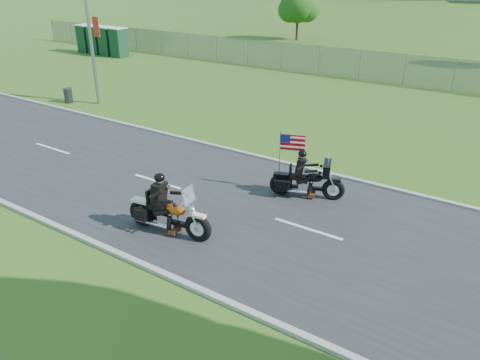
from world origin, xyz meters
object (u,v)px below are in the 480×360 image
Objects in this scene: porta_toilet_d at (86,39)px; motorcycle_follow at (307,182)px; porta_toilet_a at (119,43)px; porta_toilet_b at (107,42)px; motorcycle_lead at (168,215)px; trash_can at (68,96)px; porta_toilet_c at (96,40)px.

porta_toilet_d is 32.87m from motorcycle_follow.
porta_toilet_a is 1.00× the size of porta_toilet_b.
motorcycle_lead is 3.49× the size of trash_can.
porta_toilet_c is (-2.80, 0.00, 0.00)m from porta_toilet_a.
porta_toilet_b is at bearing 129.97° from motorcycle_follow.
porta_toilet_c is at bearing 180.00° from porta_toilet_a.
porta_toilet_b is 2.86× the size of trash_can.
porta_toilet_d is at bearing 136.94° from trash_can.
porta_toilet_b and porta_toilet_c have the same top height.
porta_toilet_d reaches higher than motorcycle_follow.
porta_toilet_a is 2.86× the size of trash_can.
porta_toilet_c is 0.95× the size of motorcycle_follow.
porta_toilet_b is 30.41m from motorcycle_follow.
porta_toilet_c reaches higher than trash_can.
porta_toilet_d is 2.86× the size of trash_can.
trash_can is (8.41, -11.79, -0.75)m from porta_toilet_a.
porta_toilet_d is (-1.40, 0.00, 0.00)m from porta_toilet_c.
porta_toilet_d is at bearing 180.00° from porta_toilet_b.
motorcycle_follow reaches higher than motorcycle_lead.
porta_toilet_b reaches higher than motorcycle_follow.
motorcycle_follow is at bearing -29.77° from porta_toilet_b.
porta_toilet_b and porta_toilet_d have the same top height.
motorcycle_lead is 16.16m from trash_can.
motorcycle_follow reaches higher than trash_can.
porta_toilet_c is 16.29m from trash_can.
motorcycle_lead reaches higher than trash_can.
trash_can is at bearing -50.22° from porta_toilet_b.
porta_toilet_a is at bearing 132.50° from motorcycle_lead.
porta_toilet_c is at bearing 133.57° from trash_can.
trash_can is (-16.58, 3.31, -0.18)m from motorcycle_follow.
motorcycle_follow is 16.91m from trash_can.
porta_toilet_b is 15.36m from trash_can.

